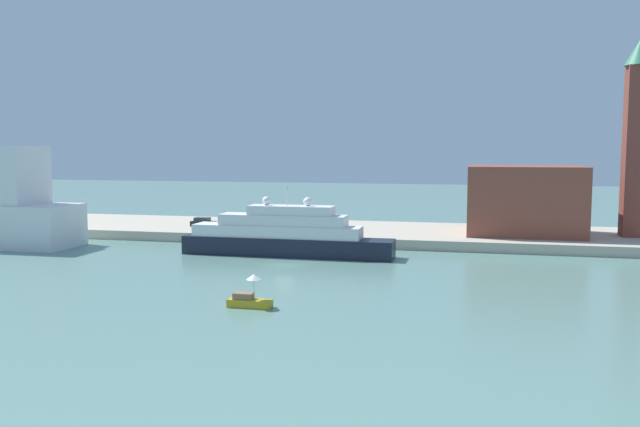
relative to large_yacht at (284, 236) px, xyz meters
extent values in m
plane|color=slate|center=(2.08, -7.41, -2.77)|extent=(400.00, 400.00, 0.00)
cube|color=#B7AD99|center=(2.08, 20.57, -2.02)|extent=(110.00, 23.95, 1.51)
cube|color=black|center=(0.41, 0.00, -1.50)|extent=(29.46, 4.43, 2.55)
cube|color=white|center=(-1.07, 0.00, 0.59)|extent=(23.57, 4.08, 1.64)
cube|color=white|center=(-0.18, 0.00, 2.16)|extent=(17.68, 3.72, 1.49)
cube|color=white|center=(1.00, 0.00, 3.53)|extent=(11.78, 3.37, 1.26)
cylinder|color=silver|center=(0.41, 0.00, 5.58)|extent=(0.16, 0.16, 2.84)
sphere|color=white|center=(3.35, 0.00, 4.77)|extent=(1.20, 1.20, 1.20)
sphere|color=white|center=(-2.54, 0.00, 4.77)|extent=(1.20, 1.20, 1.20)
cube|color=#B7991E|center=(5.39, -29.19, -2.40)|extent=(4.14, 1.34, 0.76)
cube|color=#8C6647|center=(4.77, -29.19, -1.72)|extent=(1.82, 1.07, 0.59)
cylinder|color=#B2B2B2|center=(5.80, -29.19, -1.07)|extent=(0.06, 0.06, 1.90)
cone|color=white|center=(5.80, -29.19, 0.13)|extent=(1.40, 1.40, 0.49)
cube|color=brown|center=(32.97, 19.82, 4.01)|extent=(17.26, 13.28, 10.55)
cube|color=brown|center=(48.71, 20.56, 11.45)|extent=(3.45, 3.45, 25.43)
cube|color=black|center=(-19.60, 17.36, -0.82)|extent=(4.18, 1.82, 0.90)
cube|color=#262D33|center=(-19.80, 17.36, -0.05)|extent=(2.51, 1.63, 0.63)
cylinder|color=#4C4C4C|center=(-14.99, 17.25, -0.55)|extent=(0.36, 0.36, 1.42)
sphere|color=tan|center=(-14.99, 17.25, 0.28)|extent=(0.24, 0.24, 0.24)
cylinder|color=black|center=(5.94, 9.96, -0.87)|extent=(0.46, 0.46, 0.78)
camera|label=1|loc=(25.50, -85.05, 11.79)|focal=36.45mm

